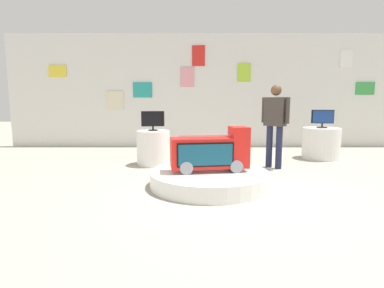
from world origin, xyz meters
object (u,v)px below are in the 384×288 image
at_px(tv_on_center_rear, 152,120).
at_px(display_pedestal_center_rear, 153,148).
at_px(main_display_pedestal, 209,178).
at_px(novelty_firetruck_tv, 211,153).
at_px(shopper_browsing_near_truck, 275,120).
at_px(display_pedestal_left_rear, 320,143).
at_px(tv_on_left_rear, 322,118).

bearing_deg(tv_on_center_rear, display_pedestal_center_rear, 82.60).
xyz_separation_m(main_display_pedestal, tv_on_center_rear, (-1.04, 1.56, 0.79)).
relative_size(novelty_firetruck_tv, shopper_browsing_near_truck, 0.76).
xyz_separation_m(display_pedestal_left_rear, tv_on_center_rear, (-3.67, -0.68, 0.56)).
distance_m(main_display_pedestal, tv_on_center_rear, 2.04).
height_order(main_display_pedestal, tv_on_left_rear, tv_on_left_rear).
distance_m(display_pedestal_left_rear, display_pedestal_center_rear, 3.73).
height_order(tv_on_left_rear, tv_on_center_rear, tv_on_left_rear).
distance_m(main_display_pedestal, display_pedestal_center_rear, 1.90).
height_order(novelty_firetruck_tv, display_pedestal_left_rear, novelty_firetruck_tv).
distance_m(main_display_pedestal, display_pedestal_left_rear, 3.46).
distance_m(main_display_pedestal, tv_on_left_rear, 3.54).
xyz_separation_m(main_display_pedestal, display_pedestal_center_rear, (-1.04, 1.57, 0.23)).
bearing_deg(display_pedestal_center_rear, shopper_browsing_near_truck, -7.51).
bearing_deg(main_display_pedestal, tv_on_left_rear, 40.36).
xyz_separation_m(novelty_firetruck_tv, tv_on_left_rear, (2.61, 2.24, 0.40)).
xyz_separation_m(novelty_firetruck_tv, display_pedestal_center_rear, (-1.07, 1.57, -0.16)).
bearing_deg(shopper_browsing_near_truck, main_display_pedestal, -136.21).
xyz_separation_m(display_pedestal_left_rear, tv_on_left_rear, (0.00, -0.00, 0.56)).
distance_m(main_display_pedestal, novelty_firetruck_tv, 0.40).
bearing_deg(novelty_firetruck_tv, main_display_pedestal, 171.60).
bearing_deg(display_pedestal_left_rear, main_display_pedestal, -139.59).
bearing_deg(display_pedestal_center_rear, novelty_firetruck_tv, -55.81).
height_order(display_pedestal_left_rear, shopper_browsing_near_truck, shopper_browsing_near_truck).
distance_m(display_pedestal_center_rear, shopper_browsing_near_truck, 2.44).
xyz_separation_m(display_pedestal_left_rear, display_pedestal_center_rear, (-3.67, -0.67, 0.00)).
distance_m(display_pedestal_center_rear, tv_on_center_rear, 0.56).
bearing_deg(main_display_pedestal, display_pedestal_left_rear, 40.41).
relative_size(novelty_firetruck_tv, display_pedestal_left_rear, 1.48).
height_order(tv_on_left_rear, shopper_browsing_near_truck, shopper_browsing_near_truck).
bearing_deg(display_pedestal_left_rear, novelty_firetruck_tv, -139.28).
relative_size(display_pedestal_left_rear, tv_on_center_rear, 1.77).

